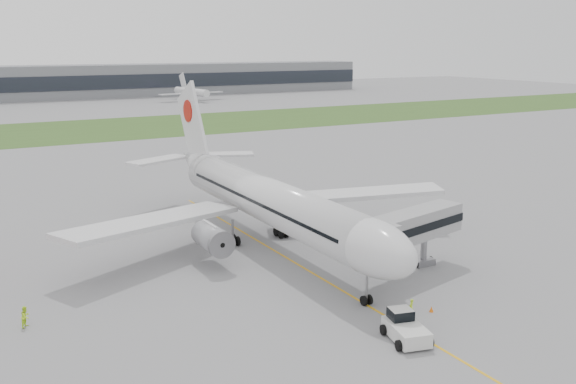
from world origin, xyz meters
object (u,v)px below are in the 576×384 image
pushback_tug (405,327)px  jet_bridge (408,228)px  airliner (265,198)px  ground_crew_near (411,307)px

pushback_tug → jet_bridge: 15.19m
airliner → pushback_tug: bearing=-92.9°
airliner → jet_bridge: bearing=-62.9°
pushback_tug → ground_crew_near: 4.70m
airliner → pushback_tug: (-1.39, -26.91, -4.64)m
jet_bridge → pushback_tug: bearing=-143.2°
pushback_tug → jet_bridge: jet_bridge is taller
ground_crew_near → jet_bridge: bearing=-149.4°
airliner → pushback_tug: airliner is taller
pushback_tug → ground_crew_near: pushback_tug is taller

